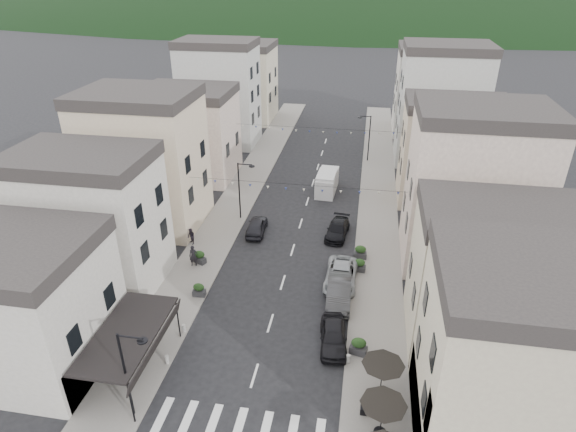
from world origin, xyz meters
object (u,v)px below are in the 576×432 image
(pedestrian_b, at_px, (191,236))
(parked_car_b, at_px, (339,291))
(parked_car_c, at_px, (341,276))
(parked_car_d, at_px, (338,230))
(parked_car_a, at_px, (333,336))
(pedestrian_a, at_px, (193,256))
(delivery_van, at_px, (327,182))
(parked_car_e, at_px, (257,226))

(pedestrian_b, bearing_deg, parked_car_b, 19.02)
(parked_car_c, bearing_deg, pedestrian_b, 166.27)
(parked_car_b, bearing_deg, parked_car_d, 92.98)
(parked_car_a, xyz_separation_m, parked_car_b, (0.00, 4.92, 0.09))
(parked_car_b, xyz_separation_m, pedestrian_a, (-12.40, 2.50, 0.22))
(delivery_van, height_order, pedestrian_b, delivery_van)
(parked_car_b, xyz_separation_m, parked_car_c, (0.00, 2.17, -0.10))
(parked_car_a, height_order, pedestrian_b, pedestrian_b)
(parked_car_c, height_order, pedestrian_b, pedestrian_b)
(parked_car_b, height_order, parked_car_d, parked_car_b)
(parked_car_d, bearing_deg, pedestrian_a, -141.65)
(parked_car_c, distance_m, delivery_van, 17.44)
(delivery_van, bearing_deg, parked_car_b, -78.96)
(parked_car_b, distance_m, parked_car_e, 12.37)
(pedestrian_a, bearing_deg, parked_car_a, -44.48)
(parked_car_a, relative_size, parked_car_c, 0.82)
(parked_car_b, height_order, pedestrian_a, pedestrian_a)
(parked_car_a, height_order, pedestrian_a, pedestrian_a)
(pedestrian_a, bearing_deg, parked_car_c, -15.14)
(parked_car_d, bearing_deg, parked_car_b, -78.67)
(parked_car_d, height_order, pedestrian_a, pedestrian_a)
(pedestrian_b, bearing_deg, delivery_van, 92.84)
(parked_car_d, xyz_separation_m, parked_car_e, (-7.62, -0.71, 0.06))
(parked_car_b, relative_size, delivery_van, 0.99)
(parked_car_c, height_order, pedestrian_a, pedestrian_a)
(parked_car_a, distance_m, delivery_van, 24.45)
(pedestrian_a, bearing_deg, pedestrian_b, 99.20)
(pedestrian_b, bearing_deg, parked_car_e, 72.77)
(pedestrian_a, bearing_deg, parked_car_b, -25.00)
(parked_car_d, height_order, delivery_van, delivery_van)
(parked_car_c, bearing_deg, delivery_van, 100.37)
(parked_car_b, relative_size, pedestrian_a, 2.71)
(parked_car_a, height_order, parked_car_b, parked_car_b)
(parked_car_a, relative_size, parked_car_e, 1.04)
(parked_car_c, relative_size, parked_car_e, 1.28)
(delivery_van, relative_size, pedestrian_b, 3.37)
(parked_car_b, distance_m, pedestrian_a, 12.65)
(pedestrian_a, height_order, pedestrian_b, pedestrian_a)
(parked_car_a, xyz_separation_m, parked_car_e, (-8.47, 13.93, -0.03))
(parked_car_d, distance_m, parked_car_e, 7.65)
(parked_car_c, bearing_deg, pedestrian_a, 179.59)
(parked_car_a, distance_m, parked_car_e, 16.30)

